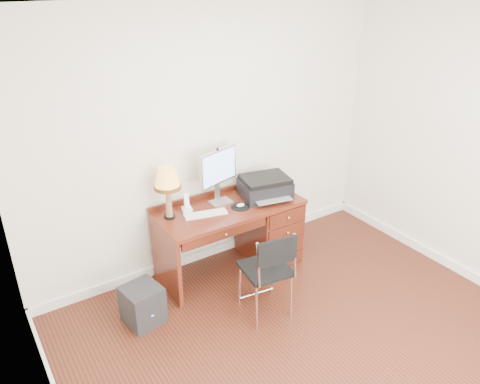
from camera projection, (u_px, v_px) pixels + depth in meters
ground at (317, 348)px, 3.98m from camera, size 4.00×4.00×0.00m
room_shell at (273, 303)px, 4.43m from camera, size 4.00×4.00×4.00m
desk at (255, 226)px, 5.02m from camera, size 1.50×0.67×0.75m
monitor at (219, 170)px, 4.65m from camera, size 0.48×0.22×0.57m
keyboard at (206, 214)px, 4.55m from camera, size 0.44×0.21×0.02m
mouse_pad at (241, 206)px, 4.69m from camera, size 0.19×0.19×0.04m
printer at (265, 187)px, 4.87m from camera, size 0.56×0.48×0.22m
leg_lamp at (167, 181)px, 4.33m from camera, size 0.25×0.25×0.52m
phone at (187, 206)px, 4.58m from camera, size 0.11×0.11×0.20m
pen_cup at (248, 188)px, 4.99m from camera, size 0.08×0.08×0.10m
chair at (270, 266)px, 4.15m from camera, size 0.47×0.47×0.88m
equipment_box at (143, 305)px, 4.21m from camera, size 0.36×0.36×0.37m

